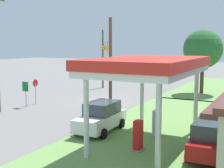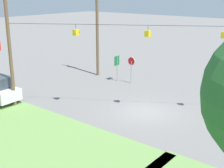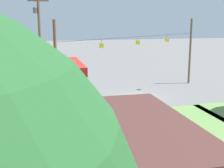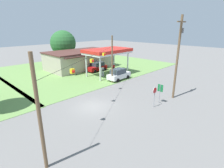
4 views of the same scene
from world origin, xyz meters
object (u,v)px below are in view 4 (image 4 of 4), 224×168
at_px(stop_sign_roadside, 155,93).
at_px(utility_pole_main, 178,54).
at_px(gas_station_store, 80,59).
at_px(fuel_pump_near, 102,72).
at_px(fuel_pump_far, 113,70).
at_px(gas_station_canopy, 108,52).
at_px(route_sign, 160,90).
at_px(car_at_pumps_front, 119,74).
at_px(car_at_pumps_rear, 97,67).
at_px(tree_behind_station, 63,43).

relative_size(stop_sign_roadside, utility_pole_main, 0.24).
height_order(gas_station_store, fuel_pump_near, gas_station_store).
relative_size(fuel_pump_far, utility_pole_main, 0.17).
distance_m(gas_station_canopy, stop_sign_roadside, 15.96).
xyz_separation_m(route_sign, utility_pole_main, (2.85, -0.46, 4.11)).
bearing_deg(gas_station_canopy, utility_pole_main, -98.01).
distance_m(car_at_pumps_front, car_at_pumps_rear, 7.67).
height_order(fuel_pump_near, fuel_pump_far, same).
distance_m(stop_sign_roadside, tree_behind_station, 31.42).
distance_m(gas_station_canopy, fuel_pump_near, 4.04).
relative_size(gas_station_canopy, route_sign, 3.70).
bearing_deg(tree_behind_station, gas_station_canopy, -90.54).
distance_m(car_at_pumps_front, stop_sign_roadside, 11.93).
bearing_deg(gas_station_store, car_at_pumps_front, -94.09).
xyz_separation_m(fuel_pump_near, utility_pole_main, (-0.56, -14.64, 4.99)).
height_order(gas_station_canopy, car_at_pumps_front, gas_station_canopy).
bearing_deg(fuel_pump_far, route_sign, -114.35).
bearing_deg(car_at_pumps_front, fuel_pump_far, 53.84).
xyz_separation_m(gas_station_canopy, utility_pole_main, (-2.06, -14.64, 1.24)).
bearing_deg(fuel_pump_far, car_at_pumps_front, -123.43).
xyz_separation_m(car_at_pumps_rear, stop_sign_roadside, (-6.98, -18.10, 0.83)).
bearing_deg(fuel_pump_near, utility_pole_main, -92.18).
xyz_separation_m(gas_station_store, fuel_pump_near, (-1.43, -8.99, -1.16)).
xyz_separation_m(gas_station_canopy, car_at_pumps_front, (-0.98, -3.76, -3.57)).
bearing_deg(car_at_pumps_front, fuel_pump_near, 95.18).
distance_m(gas_station_store, tree_behind_station, 7.88).
bearing_deg(fuel_pump_near, tree_behind_station, 84.17).
bearing_deg(car_at_pumps_front, route_sign, -113.43).
height_order(car_at_pumps_rear, utility_pole_main, utility_pole_main).
bearing_deg(tree_behind_station, fuel_pump_far, -85.23).
height_order(fuel_pump_far, route_sign, route_sign).
height_order(fuel_pump_near, utility_pole_main, utility_pole_main).
bearing_deg(car_at_pumps_rear, tree_behind_station, -89.74).
xyz_separation_m(fuel_pump_far, tree_behind_station, (-1.35, 16.20, 4.34)).
bearing_deg(fuel_pump_near, fuel_pump_far, 0.00).
bearing_deg(tree_behind_station, utility_pole_main, -94.10).
distance_m(fuel_pump_far, utility_pole_main, 15.87).
distance_m(gas_station_canopy, utility_pole_main, 14.83).
relative_size(fuel_pump_far, route_sign, 0.72).
xyz_separation_m(gas_station_store, tree_behind_station, (0.22, 7.20, 3.18)).
distance_m(route_sign, tree_behind_station, 30.99).
distance_m(fuel_pump_far, route_sign, 15.58).
bearing_deg(car_at_pumps_front, gas_station_store, 83.18).
xyz_separation_m(fuel_pump_near, stop_sign_roadside, (-4.95, -14.33, 0.99)).
distance_m(fuel_pump_far, tree_behind_station, 16.82).
relative_size(car_at_pumps_front, utility_pole_main, 0.45).
xyz_separation_m(gas_station_canopy, stop_sign_roadside, (-6.45, -14.34, -2.77)).
height_order(fuel_pump_far, car_at_pumps_front, car_at_pumps_front).
xyz_separation_m(gas_station_store, car_at_pumps_rear, (0.60, -5.23, -1.01)).
distance_m(fuel_pump_near, utility_pole_main, 15.47).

